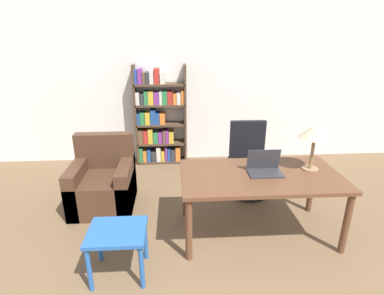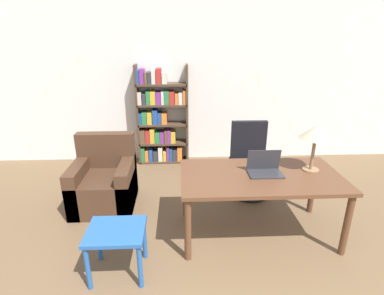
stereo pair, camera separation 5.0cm
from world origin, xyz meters
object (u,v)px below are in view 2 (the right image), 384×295
Objects in this scene: side_table_blue at (116,238)px; armchair at (105,184)px; table_lamp at (316,134)px; office_chair at (250,162)px; bookshelf at (160,119)px; desk at (260,182)px; laptop at (265,168)px.

side_table_blue is 1.34m from armchair.
table_lamp is 0.50× the size of office_chair.
bookshelf is (0.27, 2.73, 0.39)m from side_table_blue.
desk is 3.28× the size of side_table_blue.
office_chair is (0.12, 0.98, -0.20)m from desk.
table_lamp reaches higher than office_chair.
table_lamp is at bearing 5.82° from laptop.
office_chair is at bearing 82.88° from desk.
side_table_blue is at bearing -95.61° from bookshelf.
table_lamp is 2.28m from side_table_blue.
table_lamp reaches higher than laptop.
table_lamp is at bearing -49.39° from bookshelf.
side_table_blue is at bearing -162.42° from table_lamp.
laptop is (0.05, 0.04, 0.14)m from desk.
desk is 1.69× the size of office_chair.
bookshelf reaches higher than laptop.
office_chair is 1.80m from bookshelf.
table_lamp is 2.67m from armchair.
office_chair reaches higher than laptop.
table_lamp is 0.98× the size of side_table_blue.
table_lamp is 0.30× the size of bookshelf.
side_table_blue is (-2.05, -0.65, -0.77)m from table_lamp.
laptop is 2.09m from armchair.
office_chair is at bearing -41.92° from bookshelf.
laptop is 2.47m from bookshelf.
office_chair reaches higher than side_table_blue.
armchair reaches higher than side_table_blue.
office_chair is (0.07, 0.95, -0.34)m from laptop.
laptop reaches higher than side_table_blue.
bookshelf is (0.67, 1.45, 0.48)m from armchair.
office_chair is 2.02m from armchair.
desk is 0.15m from laptop.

